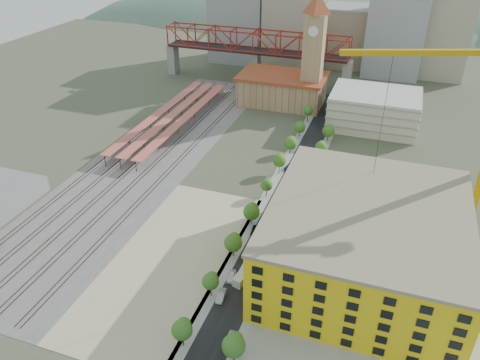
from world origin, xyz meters
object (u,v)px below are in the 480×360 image
(site_trailer_b, at_px, (249,266))
(car_0, at_px, (231,276))
(clock_tower, at_px, (314,42))
(site_trailer_a, at_px, (245,274))
(site_trailer_c, at_px, (267,230))
(site_trailer_d, at_px, (271,220))
(construction_building, at_px, (365,240))

(site_trailer_b, xyz_separation_m, car_0, (-3.00, -4.30, -0.51))
(clock_tower, relative_size, site_trailer_a, 5.98)
(site_trailer_c, height_order, site_trailer_d, site_trailer_c)
(clock_tower, bearing_deg, construction_building, -71.22)
(site_trailer_a, bearing_deg, clock_tower, 106.10)
(construction_building, xyz_separation_m, car_0, (-29.00, -13.23, -8.64))
(construction_building, relative_size, site_trailer_d, 5.44)
(site_trailer_b, height_order, site_trailer_c, site_trailer_c)
(site_trailer_a, xyz_separation_m, site_trailer_d, (0.00, 23.14, 0.08))
(construction_building, relative_size, site_trailer_c, 5.10)
(site_trailer_c, relative_size, car_0, 2.20)
(clock_tower, relative_size, site_trailer_d, 5.59)
(clock_tower, xyz_separation_m, site_trailer_b, (8.00, -108.93, -27.41))
(construction_building, xyz_separation_m, site_trailer_c, (-26.00, 6.65, -8.05))
(site_trailer_b, relative_size, site_trailer_d, 1.01)
(construction_building, xyz_separation_m, site_trailer_a, (-26.00, -11.69, -8.22))
(construction_building, bearing_deg, site_trailer_c, 165.65)
(site_trailer_a, xyz_separation_m, site_trailer_c, (0.00, 18.34, 0.17))
(construction_building, height_order, site_trailer_d, construction_building)
(site_trailer_a, bearing_deg, site_trailer_c, 102.00)
(site_trailer_d, bearing_deg, site_trailer_c, -77.30)
(site_trailer_a, xyz_separation_m, site_trailer_b, (0.00, 2.75, 0.09))
(site_trailer_c, distance_m, car_0, 20.11)
(car_0, bearing_deg, construction_building, 15.43)
(clock_tower, height_order, construction_building, clock_tower)
(construction_building, height_order, car_0, construction_building)
(construction_building, relative_size, site_trailer_a, 5.82)
(clock_tower, height_order, site_trailer_a, clock_tower)
(site_trailer_d, height_order, car_0, site_trailer_d)
(site_trailer_b, relative_size, car_0, 2.08)
(construction_building, xyz_separation_m, site_trailer_d, (-26.00, 11.46, -8.14))
(clock_tower, height_order, site_trailer_b, clock_tower)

